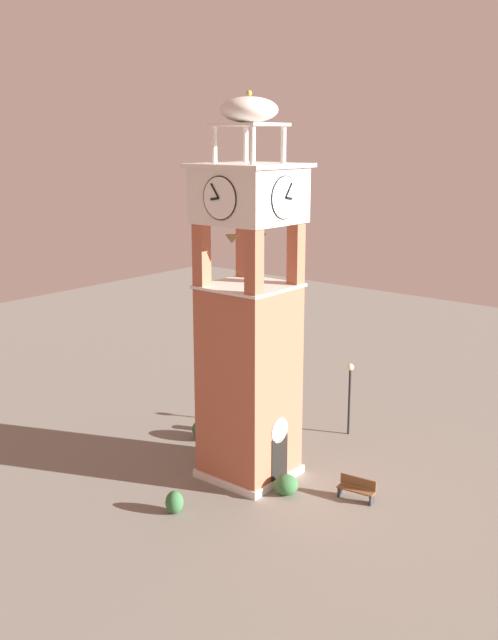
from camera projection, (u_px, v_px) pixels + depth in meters
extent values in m
plane|color=gray|center=(249.00, 474.00, 33.56)|extent=(80.00, 80.00, 0.00)
cube|color=#AD5B42|center=(249.00, 384.00, 32.53)|extent=(3.37, 3.37, 8.58)
cube|color=silver|center=(249.00, 471.00, 33.51)|extent=(3.57, 3.57, 0.35)
cube|color=black|center=(279.00, 461.00, 32.24)|extent=(1.10, 0.04, 2.20)
cylinder|color=silver|center=(280.00, 430.00, 31.90)|extent=(1.10, 0.04, 1.10)
cube|color=#AD5B42|center=(254.00, 263.00, 29.26)|extent=(0.56, 0.56, 2.72)
cube|color=#AD5B42|center=(296.00, 255.00, 31.37)|extent=(0.56, 0.56, 2.72)
cube|color=#AD5B42|center=(202.00, 256.00, 30.98)|extent=(0.56, 0.56, 2.72)
cube|color=#AD5B42|center=(245.00, 249.00, 33.09)|extent=(0.56, 0.56, 2.72)
cube|color=silver|center=(249.00, 286.00, 31.49)|extent=(3.53, 3.53, 0.12)
cone|color=brown|center=(260.00, 238.00, 31.59)|extent=(0.50, 0.50, 0.38)
cone|color=brown|center=(232.00, 239.00, 31.26)|extent=(0.58, 0.58, 0.36)
cone|color=brown|center=(255.00, 242.00, 30.32)|extent=(0.39, 0.39, 0.45)
cube|color=silver|center=(249.00, 195.00, 30.58)|extent=(3.61, 3.61, 2.26)
cylinder|color=white|center=(285.00, 198.00, 29.46)|extent=(1.72, 0.05, 1.72)
torus|color=black|center=(285.00, 198.00, 29.46)|extent=(1.74, 0.06, 1.74)
cube|color=black|center=(289.00, 198.00, 29.59)|extent=(0.44, 0.03, 0.16)
cube|color=black|center=(289.00, 190.00, 29.51)|extent=(0.45, 0.03, 0.59)
cylinder|color=white|center=(216.00, 193.00, 31.70)|extent=(1.72, 0.05, 1.72)
torus|color=black|center=(216.00, 193.00, 31.70)|extent=(1.74, 0.06, 1.74)
cube|color=black|center=(218.00, 194.00, 31.90)|extent=(0.44, 0.03, 0.16)
cube|color=black|center=(218.00, 186.00, 31.82)|extent=(0.45, 0.03, 0.59)
cylinder|color=white|center=(220.00, 198.00, 29.21)|extent=(0.05, 1.72, 1.72)
torus|color=black|center=(220.00, 198.00, 29.21)|extent=(0.06, 1.74, 1.74)
cube|color=black|center=(215.00, 199.00, 29.30)|extent=(0.03, 0.44, 0.16)
cube|color=black|center=(215.00, 191.00, 29.22)|extent=(0.03, 0.45, 0.59)
cylinder|color=white|center=(276.00, 193.00, 31.95)|extent=(0.05, 1.72, 1.72)
torus|color=black|center=(276.00, 193.00, 31.95)|extent=(0.06, 1.74, 1.74)
cube|color=black|center=(273.00, 193.00, 32.13)|extent=(0.03, 0.44, 0.16)
cube|color=black|center=(273.00, 186.00, 32.05)|extent=(0.03, 0.45, 0.59)
cube|color=silver|center=(249.00, 165.00, 30.29)|extent=(3.97, 3.97, 0.16)
cylinder|color=silver|center=(253.00, 145.00, 28.74)|extent=(0.22, 0.22, 1.46)
cylinder|color=silver|center=(283.00, 145.00, 30.23)|extent=(0.22, 0.22, 1.46)
cylinder|color=silver|center=(214.00, 145.00, 29.96)|extent=(0.22, 0.22, 1.46)
cylinder|color=silver|center=(246.00, 144.00, 31.45)|extent=(0.22, 0.22, 1.46)
cube|color=silver|center=(249.00, 125.00, 29.91)|extent=(2.42, 2.42, 0.12)
ellipsoid|color=silver|center=(249.00, 110.00, 29.77)|extent=(2.34, 2.34, 1.03)
sphere|color=#B79338|center=(249.00, 93.00, 29.62)|extent=(0.24, 0.24, 0.24)
cube|color=brown|center=(356.00, 490.00, 31.10)|extent=(0.62, 1.64, 0.06)
cube|color=brown|center=(358.00, 482.00, 31.19)|extent=(0.23, 1.60, 0.44)
cube|color=#2D2D33|center=(372.00, 500.00, 30.78)|extent=(0.40, 0.13, 0.42)
cube|color=#2D2D33|center=(340.00, 491.00, 31.53)|extent=(0.40, 0.13, 0.42)
cylinder|color=black|center=(349.00, 402.00, 37.73)|extent=(0.12, 0.12, 3.39)
sphere|color=#F9EFCC|center=(350.00, 367.00, 37.28)|extent=(0.36, 0.36, 0.36)
cylinder|color=#2D2D33|center=(218.00, 424.00, 38.34)|extent=(0.52, 0.52, 0.80)
ellipsoid|color=#336638|center=(205.00, 429.00, 37.38)|extent=(1.27, 1.27, 1.03)
ellipsoid|color=#336638|center=(174.00, 502.00, 29.99)|extent=(0.73, 0.73, 0.95)
ellipsoid|color=#336638|center=(286.00, 485.00, 31.59)|extent=(1.03, 1.03, 0.88)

